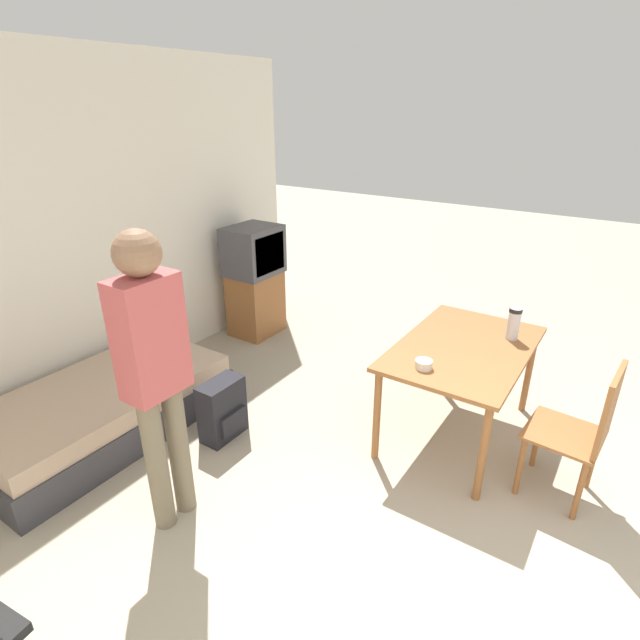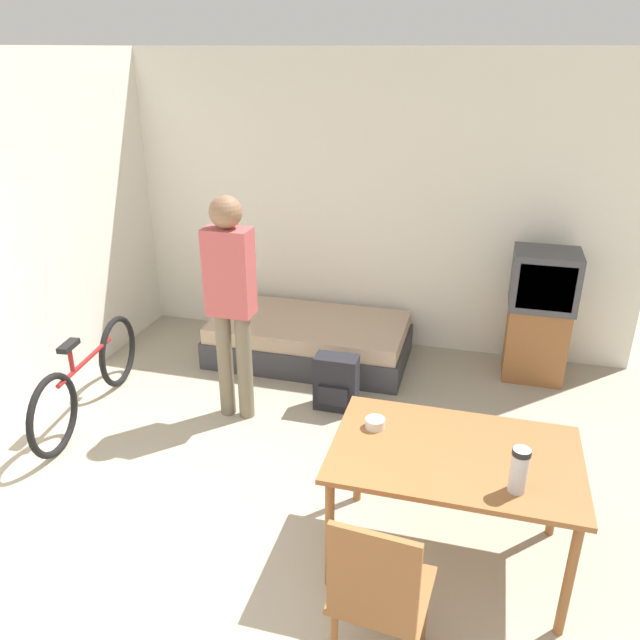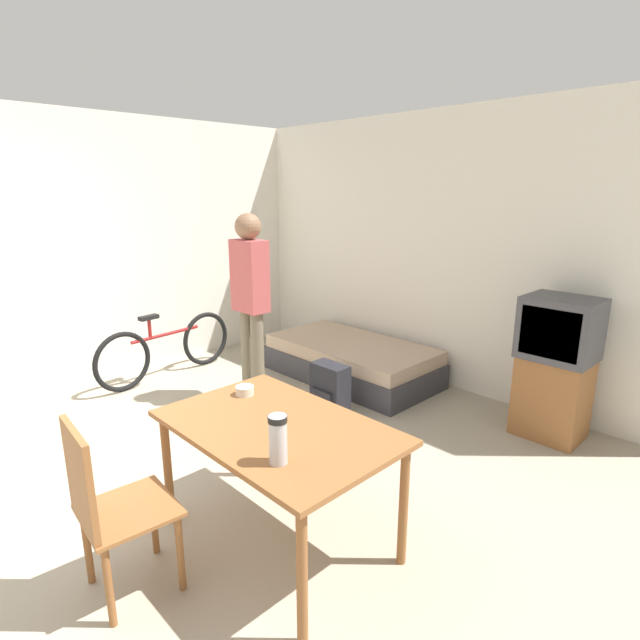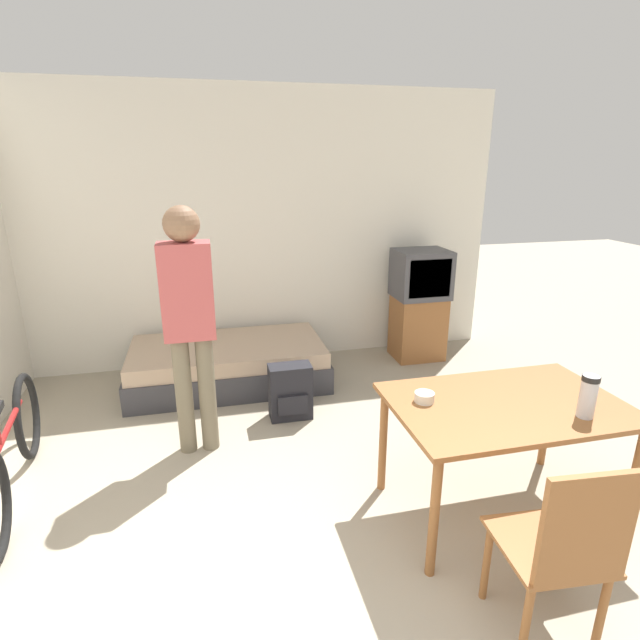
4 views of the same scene
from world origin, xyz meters
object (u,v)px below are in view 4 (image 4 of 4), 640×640
tv (419,303)px  bicycle (11,453)px  wooden_chair (564,547)px  backpack (290,392)px  daybed (228,364)px  person_standing (189,314)px  dining_table (506,415)px  mate_bowl (424,397)px  thermos_flask (588,394)px

tv → bicycle: (-3.39, -1.59, -0.28)m
wooden_chair → backpack: (-0.74, 2.25, -0.29)m
daybed → bicycle: bicycle is taller
wooden_chair → bicycle: size_ratio=0.57×
tv → daybed: bearing=-174.3°
wooden_chair → bicycle: 3.06m
bicycle → person_standing: size_ratio=0.93×
person_standing → wooden_chair: bearing=-53.0°
dining_table → wooden_chair: (-0.26, -0.83, -0.13)m
tv → wooden_chair: bearing=-104.0°
bicycle → mate_bowl: size_ratio=14.57×
tv → mate_bowl: (-1.00, -2.28, 0.15)m
tv → thermos_flask: size_ratio=4.86×
wooden_chair → mate_bowl: bearing=101.7°
tv → dining_table: bearing=-103.0°
bicycle → backpack: 1.94m
daybed → wooden_chair: 3.27m
daybed → tv: bearing=5.7°
daybed → dining_table: 2.67m
daybed → wooden_chair: bearing=-68.6°
thermos_flask → mate_bowl: bearing=154.7°
thermos_flask → person_standing: bearing=146.3°
bicycle → person_standing: bearing=15.5°
daybed → person_standing: person_standing is taller
tv → person_standing: 2.65m
daybed → mate_bowl: (0.99, -2.08, 0.56)m
dining_table → person_standing: person_standing is taller
person_standing → backpack: size_ratio=3.82×
backpack → bicycle: bearing=-161.8°
wooden_chair → person_standing: bearing=127.0°
tv → person_standing: bearing=-150.6°
mate_bowl → backpack: size_ratio=0.24×
mate_bowl → backpack: 1.50m
bicycle → tv: bearing=25.1°
daybed → dining_table: size_ratio=1.38×
daybed → thermos_flask: size_ratio=7.59×
daybed → bicycle: 1.97m
tv → wooden_chair: 3.33m
person_standing → mate_bowl: size_ratio=15.69×
tv → person_standing: person_standing is taller
dining_table → wooden_chair: size_ratio=1.39×
dining_table → wooden_chair: 0.88m
daybed → tv: 2.05m
daybed → dining_table: bearing=-56.7°
dining_table → thermos_flask: thermos_flask is taller
wooden_chair → thermos_flask: bearing=46.7°
daybed → backpack: backpack is taller
dining_table → thermos_flask: bearing=-38.4°
daybed → person_standing: (-0.28, -1.08, 0.84)m
person_standing → thermos_flask: (2.03, -1.35, -0.17)m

